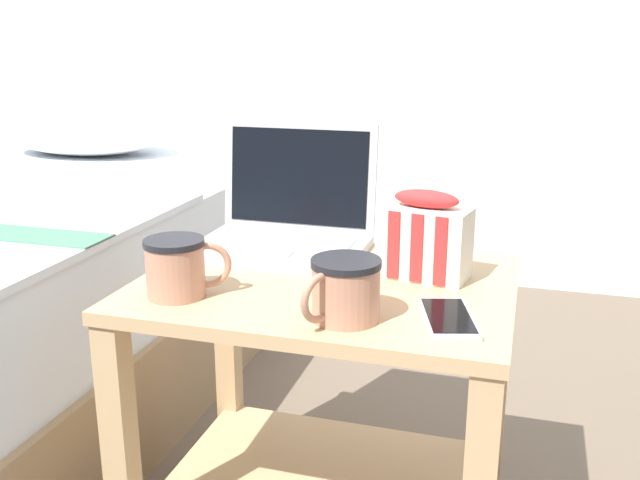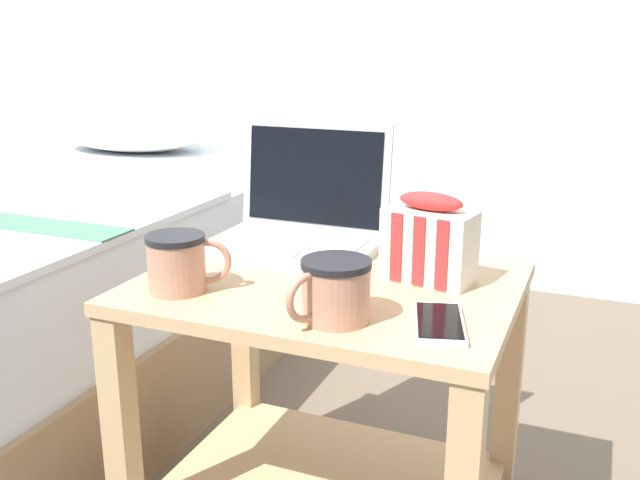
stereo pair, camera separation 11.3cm
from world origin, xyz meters
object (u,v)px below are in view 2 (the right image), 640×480
object	(u,v)px
laptop	(298,223)
mug_front_right	(178,260)
mug_front_left	(335,287)
cell_phone	(439,323)
snack_bag	(429,242)

from	to	relation	value
laptop	mug_front_right	xyz separation A→B (m)	(-0.08, -0.29, 0.00)
mug_front_left	cell_phone	bearing A→B (deg)	14.03
snack_bag	mug_front_left	bearing A→B (deg)	-110.06
laptop	cell_phone	world-z (taller)	laptop
cell_phone	laptop	bearing A→B (deg)	140.81
mug_front_right	cell_phone	distance (m)	0.42
mug_front_right	snack_bag	xyz separation A→B (m)	(0.35, 0.20, 0.02)
mug_front_left	cell_phone	world-z (taller)	mug_front_left
mug_front_left	mug_front_right	xyz separation A→B (m)	(-0.27, 0.02, 0.00)
mug_front_left	cell_phone	distance (m)	0.15
mug_front_left	mug_front_right	distance (m)	0.27
laptop	mug_front_left	xyz separation A→B (m)	(0.20, -0.31, 0.00)
laptop	snack_bag	size ratio (longest dim) A/B	1.97
laptop	mug_front_left	bearing A→B (deg)	-57.80
mug_front_left	mug_front_right	world-z (taller)	mug_front_right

